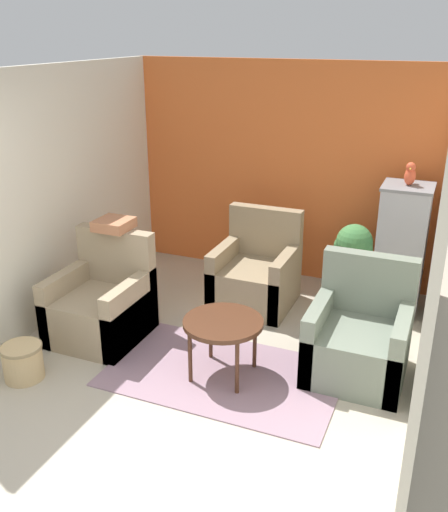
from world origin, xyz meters
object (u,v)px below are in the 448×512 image
at_px(armchair_left, 102,306).
at_px(wicker_basket, 23,361).
at_px(birdcage, 401,249).
at_px(armchair_right, 359,341).
at_px(armchair_middle, 256,276).
at_px(coffee_table, 223,326).
at_px(parrot, 410,174).
at_px(potted_plant, 353,249).

xyz_separation_m(armchair_left, wicker_basket, (-0.22, -0.89, -0.15)).
xyz_separation_m(birdcage, wicker_basket, (-2.78, -2.59, -0.52)).
relative_size(armchair_right, armchair_middle, 1.00).
bearing_deg(armchair_right, birdcage, 83.99).
distance_m(coffee_table, armchair_left, 1.37).
bearing_deg(parrot, wicker_basket, -136.92).
bearing_deg(wicker_basket, armchair_middle, 57.92).
bearing_deg(coffee_table, birdcage, 57.43).
xyz_separation_m(armchair_left, armchair_middle, (1.13, 1.26, 0.00)).
bearing_deg(armchair_middle, birdcage, 17.36).
relative_size(potted_plant, wicker_basket, 2.46).
distance_m(coffee_table, wicker_basket, 1.75).
height_order(parrot, wicker_basket, parrot).
xyz_separation_m(coffee_table, armchair_middle, (-0.22, 1.44, -0.17)).
relative_size(coffee_table, wicker_basket, 1.94).
height_order(armchair_middle, parrot, parrot).
height_order(coffee_table, potted_plant, potted_plant).
bearing_deg(armchair_right, potted_plant, 103.40).
xyz_separation_m(armchair_left, potted_plant, (2.06, 1.76, 0.28)).
relative_size(birdcage, wicker_basket, 3.88).
distance_m(birdcage, potted_plant, 0.51).
xyz_separation_m(parrot, potted_plant, (-0.50, 0.06, -0.88)).
bearing_deg(armchair_left, wicker_basket, -103.71).
relative_size(armchair_right, wicker_basket, 2.86).
relative_size(armchair_middle, birdcage, 0.74).
relative_size(coffee_table, parrot, 2.89).
height_order(birdcage, wicker_basket, birdcage).
bearing_deg(armchair_middle, parrot, 17.43).
relative_size(armchair_left, armchair_right, 1.00).
bearing_deg(armchair_left, armchair_middle, 48.05).
bearing_deg(birdcage, potted_plant, 172.95).
relative_size(armchair_left, parrot, 4.26).
xyz_separation_m(birdcage, potted_plant, (-0.50, 0.06, -0.09)).
xyz_separation_m(birdcage, parrot, (-0.00, 0.00, 0.79)).
distance_m(armchair_right, parrot, 1.83).
bearing_deg(wicker_basket, birdcage, 43.06).
bearing_deg(wicker_basket, armchair_left, 76.29).
relative_size(coffee_table, armchair_right, 0.68).
height_order(armchair_left, potted_plant, armchair_left).
relative_size(coffee_table, birdcage, 0.50).
bearing_deg(armchair_middle, armchair_left, -131.95).
relative_size(armchair_middle, parrot, 4.26).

